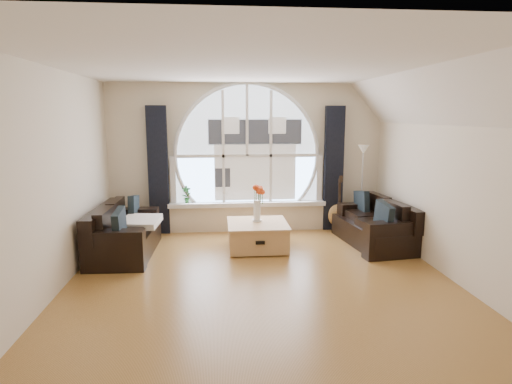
{
  "coord_description": "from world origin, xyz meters",
  "views": [
    {
      "loc": [
        -0.55,
        -5.12,
        2.14
      ],
      "look_at": [
        0.0,
        0.9,
        1.05
      ],
      "focal_mm": 30.17,
      "sensor_mm": 36.0,
      "label": 1
    }
  ],
  "objects_px": {
    "sofa_left": "(125,229)",
    "vase_flowers": "(257,198)",
    "sofa_right": "(374,221)",
    "floor_lamp": "(362,189)",
    "guitar": "(338,203)",
    "coffee_chest": "(257,234)",
    "potted_plant": "(186,194)"
  },
  "relations": [
    {
      "from": "sofa_left",
      "to": "vase_flowers",
      "type": "relative_size",
      "value": 2.39
    },
    {
      "from": "sofa_right",
      "to": "potted_plant",
      "type": "height_order",
      "value": "potted_plant"
    },
    {
      "from": "vase_flowers",
      "to": "potted_plant",
      "type": "relative_size",
      "value": 2.2
    },
    {
      "from": "coffee_chest",
      "to": "potted_plant",
      "type": "height_order",
      "value": "potted_plant"
    },
    {
      "from": "floor_lamp",
      "to": "guitar",
      "type": "relative_size",
      "value": 1.51
    },
    {
      "from": "sofa_left",
      "to": "floor_lamp",
      "type": "height_order",
      "value": "floor_lamp"
    },
    {
      "from": "vase_flowers",
      "to": "potted_plant",
      "type": "height_order",
      "value": "vase_flowers"
    },
    {
      "from": "sofa_left",
      "to": "potted_plant",
      "type": "xyz_separation_m",
      "value": [
        0.87,
        1.2,
        0.31
      ]
    },
    {
      "from": "potted_plant",
      "to": "guitar",
      "type": "bearing_deg",
      "value": -3.99
    },
    {
      "from": "vase_flowers",
      "to": "floor_lamp",
      "type": "relative_size",
      "value": 0.44
    },
    {
      "from": "sofa_left",
      "to": "sofa_right",
      "type": "distance_m",
      "value": 4.03
    },
    {
      "from": "guitar",
      "to": "potted_plant",
      "type": "distance_m",
      "value": 2.79
    },
    {
      "from": "potted_plant",
      "to": "sofa_left",
      "type": "bearing_deg",
      "value": -125.85
    },
    {
      "from": "sofa_right",
      "to": "floor_lamp",
      "type": "distance_m",
      "value": 0.93
    },
    {
      "from": "sofa_right",
      "to": "floor_lamp",
      "type": "relative_size",
      "value": 1.02
    },
    {
      "from": "coffee_chest",
      "to": "guitar",
      "type": "bearing_deg",
      "value": 29.69
    },
    {
      "from": "coffee_chest",
      "to": "potted_plant",
      "type": "relative_size",
      "value": 3.0
    },
    {
      "from": "coffee_chest",
      "to": "vase_flowers",
      "type": "xyz_separation_m",
      "value": [
        0.0,
        0.09,
        0.58
      ]
    },
    {
      "from": "sofa_left",
      "to": "potted_plant",
      "type": "bearing_deg",
      "value": 55.72
    },
    {
      "from": "guitar",
      "to": "sofa_right",
      "type": "bearing_deg",
      "value": -57.57
    },
    {
      "from": "vase_flowers",
      "to": "guitar",
      "type": "xyz_separation_m",
      "value": [
        1.58,
        0.8,
        -0.29
      ]
    },
    {
      "from": "guitar",
      "to": "sofa_left",
      "type": "bearing_deg",
      "value": -155.6
    },
    {
      "from": "sofa_left",
      "to": "vase_flowers",
      "type": "bearing_deg",
      "value": 7.3
    },
    {
      "from": "vase_flowers",
      "to": "floor_lamp",
      "type": "xyz_separation_m",
      "value": [
        2.01,
        0.79,
        -0.02
      ]
    },
    {
      "from": "sofa_right",
      "to": "vase_flowers",
      "type": "distance_m",
      "value": 2.0
    },
    {
      "from": "sofa_left",
      "to": "vase_flowers",
      "type": "xyz_separation_m",
      "value": [
        2.07,
        0.21,
        0.42
      ]
    },
    {
      "from": "potted_plant",
      "to": "vase_flowers",
      "type": "bearing_deg",
      "value": -39.71
    },
    {
      "from": "guitar",
      "to": "potted_plant",
      "type": "relative_size",
      "value": 3.33
    },
    {
      "from": "sofa_left",
      "to": "floor_lamp",
      "type": "xyz_separation_m",
      "value": [
        4.08,
        1.0,
        0.4
      ]
    },
    {
      "from": "coffee_chest",
      "to": "vase_flowers",
      "type": "bearing_deg",
      "value": 89.63
    },
    {
      "from": "sofa_right",
      "to": "floor_lamp",
      "type": "bearing_deg",
      "value": 78.9
    },
    {
      "from": "vase_flowers",
      "to": "floor_lamp",
      "type": "height_order",
      "value": "floor_lamp"
    }
  ]
}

